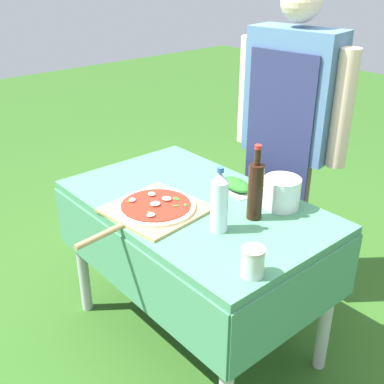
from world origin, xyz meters
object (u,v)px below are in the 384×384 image
Objects in this scene: water_bottle at (219,201)px; mixing_tub at (282,193)px; sauce_jar at (253,263)px; pizza_on_peel at (154,208)px; person_cook at (290,125)px; prep_table at (195,225)px; herb_container at (236,185)px; oil_bottle at (255,190)px.

water_bottle reaches higher than mixing_tub.
mixing_tub reaches higher than sauce_jar.
pizza_on_peel is at bearing -160.45° from water_bottle.
pizza_on_peel is 0.32m from water_bottle.
person_cook is 0.75m from water_bottle.
water_bottle reaches higher than pizza_on_peel.
herb_container is at bearing 81.88° from prep_table.
pizza_on_peel reaches higher than prep_table.
person_cook is at bearing 109.40° from water_bottle.
person_cook is at bearing 81.03° from pizza_on_peel.
water_bottle is at bearing -55.74° from herb_container.
oil_bottle is 2.02× the size of mixing_tub.
water_bottle is 1.70× the size of mixing_tub.
water_bottle is at bearing 100.96° from person_cook.
sauce_jar is (0.53, -0.81, -0.16)m from person_cook.
sauce_jar reaches higher than prep_table.
oil_bottle is 1.44× the size of herb_container.
mixing_tub is (0.03, 0.33, -0.06)m from water_bottle.
pizza_on_peel is at bearing -100.74° from herb_container.
herb_container is 1.40× the size of mixing_tub.
person_cook is 0.44m from herb_container.
pizza_on_peel is (-0.03, -0.80, -0.19)m from person_cook.
person_cook reaches higher than prep_table.
pizza_on_peel is 0.56m from sauce_jar.
water_bottle is at bearing -97.34° from oil_bottle.
water_bottle is 0.31m from sauce_jar.
oil_bottle reaches higher than pizza_on_peel.
water_bottle is at bearing -19.34° from prep_table.
oil_bottle reaches higher than herb_container.
oil_bottle is (0.27, -0.53, -0.08)m from person_cook.
mixing_tub is 1.51× the size of sauce_jar.
sauce_jar is (0.25, -0.44, -0.02)m from mixing_tub.
herb_container reaches higher than pizza_on_peel.
oil_bottle is at bearing 108.54° from person_cook.
person_cook is 7.43× the size of herb_container.
oil_bottle is at bearing 19.20° from prep_table.
water_bottle is at bearing 157.60° from sauce_jar.
person_cook is at bearing 122.87° from sauce_jar.
person_cook reaches higher than pizza_on_peel.
oil_bottle is at bearing 131.92° from sauce_jar.
oil_bottle reaches higher than mixing_tub.
herb_container is (0.08, 0.40, 0.01)m from pizza_on_peel.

